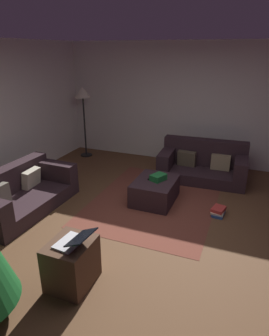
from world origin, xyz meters
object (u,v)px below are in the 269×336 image
tv_remote (153,180)px  laptop (74,240)px  book_stack (218,211)px  gift_box (158,177)px  couch_right (203,164)px  corner_lamp (83,98)px  couch_left (19,194)px  side_table (72,263)px  ottoman (155,191)px

tv_remote → laptop: bearing=-179.8°
book_stack → gift_box: bearing=84.5°
couch_right → gift_box: couch_right is taller
laptop → book_stack: bearing=-30.5°
gift_box → corner_lamp: bearing=55.4°
book_stack → couch_left: bearing=107.8°
book_stack → side_table: bearing=148.3°
tv_remote → laptop: 2.18m
side_table → book_stack: (2.11, -1.30, -0.20)m
ottoman → laptop: bearing=175.5°
couch_left → book_stack: size_ratio=6.26×
couch_left → corner_lamp: size_ratio=1.10×
couch_left → couch_right: bearing=134.4°
book_stack → ottoman: bearing=85.9°
tv_remote → side_table: bearing=178.7°
tv_remote → book_stack: (-0.06, -1.11, -0.34)m
ottoman → laptop: size_ratio=2.11×
couch_right → corner_lamp: corner_lamp is taller
book_stack → couch_right: bearing=19.7°
ottoman → book_stack: size_ratio=2.93×
book_stack → corner_lamp: bearing=63.0°
couch_left → tv_remote: bearing=119.8°
gift_box → book_stack: gift_box is taller
couch_left → side_table: couch_left is taller
couch_right → book_stack: size_ratio=5.89×
ottoman → side_table: size_ratio=1.60×
book_stack → laptop: bearing=149.5°
gift_box → tv_remote: bearing=114.6°
corner_lamp → side_table: bearing=-151.7°
side_table → couch_right: bearing=-13.0°
couch_right → corner_lamp: (0.33, 2.87, 1.11)m
side_table → book_stack: bearing=-31.7°
couch_left → couch_right: (2.35, -2.52, 0.03)m
gift_box → side_table: 2.23m
ottoman → gift_box: (0.02, -0.05, 0.24)m
ottoman → tv_remote: (-0.02, 0.04, 0.20)m
couch_left → laptop: bearing=58.7°
laptop → side_table: bearing=85.1°
couch_left → side_table: 2.06m
ottoman → couch_left: bearing=118.3°
ottoman → book_stack: 1.08m
couch_left → couch_right: size_ratio=1.06×
ottoman → corner_lamp: size_ratio=0.51×
gift_box → book_stack: (-0.10, -1.02, -0.37)m
couch_right → side_table: bearing=74.3°
ottoman → tv_remote: bearing=113.3°
side_table → corner_lamp: corner_lamp is taller
couch_left → laptop: (-1.14, -1.77, 0.32)m
side_table → laptop: size_ratio=1.32×
couch_right → ottoman: 1.43m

